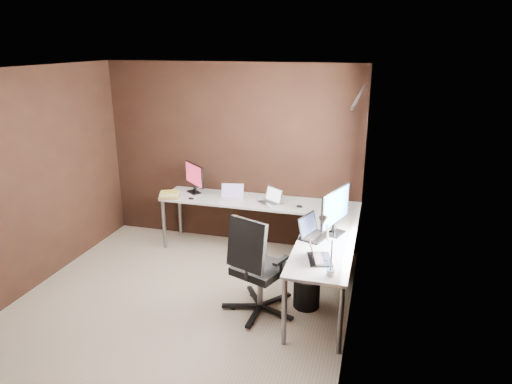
% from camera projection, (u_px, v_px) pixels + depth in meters
% --- Properties ---
extents(room, '(3.60, 3.60, 2.50)m').
position_uv_depth(room, '(210.00, 194.00, 4.63)').
color(room, '#B4A88C').
rests_on(room, ground).
extents(desk, '(2.65, 2.25, 0.73)m').
position_uv_depth(desk, '(278.00, 219.00, 5.58)').
color(desk, white).
rests_on(desk, ground).
extents(drawer_pedestal, '(0.42, 0.50, 0.60)m').
position_uv_depth(drawer_pedestal, '(326.00, 249.00, 5.65)').
color(drawer_pedestal, white).
rests_on(drawer_pedestal, ground).
extents(monitor_left, '(0.38, 0.33, 0.42)m').
position_uv_depth(monitor_left, '(194.00, 176.00, 6.33)').
color(monitor_left, black).
rests_on(monitor_left, desk).
extents(monitor_right, '(0.25, 0.60, 0.51)m').
position_uv_depth(monitor_right, '(335.00, 209.00, 4.95)').
color(monitor_right, black).
rests_on(monitor_right, desk).
extents(laptop_white, '(0.33, 0.26, 0.20)m').
position_uv_depth(laptop_white, '(232.00, 196.00, 6.10)').
color(laptop_white, white).
rests_on(laptop_white, desk).
extents(laptop_silver, '(0.37, 0.35, 0.20)m').
position_uv_depth(laptop_silver, '(271.00, 200.00, 5.96)').
color(laptop_silver, silver).
rests_on(laptop_silver, desk).
extents(laptop_black_big, '(0.36, 0.42, 0.24)m').
position_uv_depth(laptop_black_big, '(312.00, 232.00, 4.95)').
color(laptop_black_big, black).
rests_on(laptop_black_big, desk).
extents(laptop_black_small, '(0.29, 0.36, 0.21)m').
position_uv_depth(laptop_black_small, '(317.00, 256.00, 4.41)').
color(laptop_black_small, black).
rests_on(laptop_black_small, desk).
extents(book_stack, '(0.31, 0.27, 0.08)m').
position_uv_depth(book_stack, '(169.00, 195.00, 6.19)').
color(book_stack, '#946E50').
rests_on(book_stack, desk).
extents(mouse_left, '(0.08, 0.05, 0.03)m').
position_uv_depth(mouse_left, '(191.00, 198.00, 6.11)').
color(mouse_left, black).
rests_on(mouse_left, desk).
extents(mouse_corner, '(0.10, 0.08, 0.03)m').
position_uv_depth(mouse_corner, '(299.00, 206.00, 5.82)').
color(mouse_corner, black).
rests_on(mouse_corner, desk).
extents(desk_lamp, '(0.18, 0.21, 0.53)m').
position_uv_depth(desk_lamp, '(326.00, 238.00, 4.11)').
color(desk_lamp, slate).
rests_on(desk_lamp, desk).
extents(office_chair, '(0.62, 0.66, 1.11)m').
position_uv_depth(office_chair, '(258.00, 284.00, 4.79)').
color(office_chair, black).
rests_on(office_chair, ground).
extents(wastebasket, '(0.38, 0.38, 0.33)m').
position_uv_depth(wastebasket, '(307.00, 292.00, 4.94)').
color(wastebasket, black).
rests_on(wastebasket, ground).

